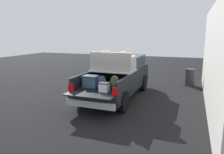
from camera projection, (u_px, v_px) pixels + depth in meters
The scene contains 4 objects.
ground_plane at pixel (116, 97), 10.30m from camera, with size 40.00×40.00×0.00m, color black.
pickup_truck at pixel (119, 76), 10.44m from camera, with size 6.05×2.06×2.23m.
building_facade at pixel (214, 57), 8.59m from camera, with size 10.47×0.36×4.13m, color silver.
trash_can at pixel (190, 77), 12.56m from camera, with size 0.60×0.60×0.98m.
Camera 1 is at (-9.34, -3.31, 2.97)m, focal length 34.44 mm.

